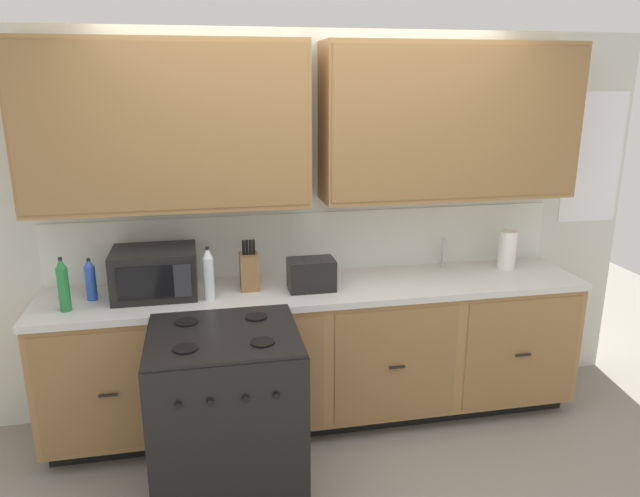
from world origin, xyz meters
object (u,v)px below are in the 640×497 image
(bottle_clear, at_px, (209,274))
(bottle_blue, at_px, (90,280))
(knife_block, at_px, (249,271))
(bottle_green, at_px, (63,285))
(toaster, at_px, (311,274))
(microwave, at_px, (155,272))
(stove_range, at_px, (227,416))
(paper_towel_roll, at_px, (507,250))

(bottle_clear, xyz_separation_m, bottle_blue, (-0.67, 0.13, -0.03))
(knife_block, distance_m, bottle_clear, 0.28)
(bottle_green, bearing_deg, bottle_blue, 52.29)
(toaster, xyz_separation_m, bottle_clear, (-0.61, -0.05, 0.06))
(microwave, xyz_separation_m, bottle_green, (-0.47, -0.16, 0.01))
(stove_range, relative_size, bottle_green, 3.09)
(knife_block, height_order, bottle_green, knife_block)
(stove_range, xyz_separation_m, microwave, (-0.36, 0.67, 0.59))
(toaster, height_order, bottle_clear, bottle_clear)
(toaster, relative_size, bottle_green, 0.91)
(microwave, relative_size, bottle_green, 1.56)
(bottle_green, xyz_separation_m, bottle_blue, (0.11, 0.15, -0.03))
(toaster, xyz_separation_m, bottle_green, (-1.39, -0.07, 0.05))
(paper_towel_roll, height_order, bottle_green, bottle_green)
(microwave, distance_m, bottle_clear, 0.34)
(stove_range, distance_m, toaster, 0.97)
(microwave, bearing_deg, bottle_green, -161.75)
(bottle_clear, relative_size, bottle_blue, 1.27)
(microwave, height_order, paper_towel_roll, microwave)
(toaster, xyz_separation_m, paper_towel_roll, (1.36, 0.15, 0.03))
(paper_towel_roll, xyz_separation_m, bottle_blue, (-2.64, -0.07, -0.01))
(microwave, bearing_deg, stove_range, -61.53)
(toaster, bearing_deg, paper_towel_roll, 6.09)
(knife_block, relative_size, bottle_blue, 1.24)
(stove_range, height_order, toaster, toaster)
(knife_block, distance_m, bottle_green, 1.04)
(stove_range, bearing_deg, bottle_green, 148.51)
(bottle_clear, height_order, bottle_green, bottle_clear)
(bottle_clear, relative_size, bottle_green, 1.04)
(bottle_green, bearing_deg, microwave, 18.25)
(knife_block, height_order, bottle_clear, bottle_clear)
(knife_block, bearing_deg, bottle_blue, -179.62)
(toaster, xyz_separation_m, bottle_blue, (-1.28, 0.08, 0.03))
(knife_block, bearing_deg, stove_range, -105.89)
(stove_range, height_order, paper_towel_roll, paper_towel_roll)
(bottle_clear, distance_m, bottle_blue, 0.68)
(stove_range, height_order, microwave, microwave)
(microwave, distance_m, knife_block, 0.55)
(stove_range, height_order, bottle_blue, bottle_blue)
(knife_block, height_order, paper_towel_roll, knife_block)
(toaster, bearing_deg, bottle_green, -177.15)
(bottle_green, relative_size, bottle_blue, 1.23)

